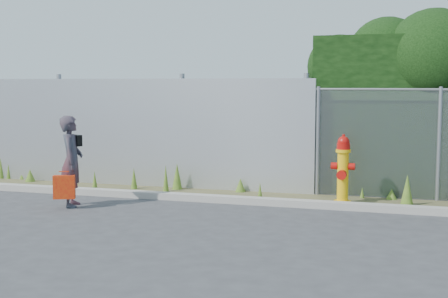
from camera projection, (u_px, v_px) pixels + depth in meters
name	position (u px, v px, depth m)	size (l,w,h in m)	color
ground	(216.00, 226.00, 9.22)	(80.00, 80.00, 0.00)	#39393B
curb	(247.00, 200.00, 10.92)	(16.00, 0.22, 0.12)	gray
weed_strip	(283.00, 192.00, 11.40)	(16.00, 1.27, 0.55)	#4D482C
corrugated_fence	(111.00, 132.00, 12.90)	(8.50, 0.21, 2.30)	#B4B5BB
fire_hydrant	(343.00, 171.00, 10.83)	(0.41, 0.37, 1.23)	yellow
woman	(72.00, 161.00, 10.65)	(0.57, 0.37, 1.56)	#0E4C59
red_tote_bag	(64.00, 187.00, 10.44)	(0.36, 0.13, 0.47)	red
black_shoulder_bag	(75.00, 140.00, 10.71)	(0.26, 0.11, 0.19)	black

